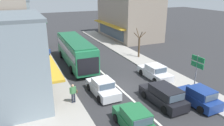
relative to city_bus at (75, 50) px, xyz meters
The scene contains 17 objects.
ground_plane 8.53m from the city_bus, 76.49° to the right, with size 140.00×140.00×0.00m, color #2D2D30.
lane_centre_line 4.90m from the city_bus, 64.58° to the right, with size 0.20×28.00×0.01m, color silver.
sidewalk_left 5.59m from the city_bus, 156.68° to the right, with size 5.20×44.00×0.14m, color #A39E96.
kerb_right 8.60m from the city_bus, 14.41° to the right, with size 2.80×44.00×0.12m, color #A39E96.
shopfront_far_end 12.11m from the city_bus, 133.53° to the left, with size 8.80×9.02×7.61m.
building_right_far 17.78m from the city_bus, 40.40° to the left, with size 8.42×13.30×8.41m.
city_bus is the anchor object (origin of this frame).
sedan_behind_bus_near 8.93m from the city_bus, 89.84° to the right, with size 1.99×4.25×1.47m.
hatchback_adjacent_lane_trail 14.48m from the city_bus, 89.76° to the right, with size 1.93×3.76×1.54m.
wagon_queue_gap_filler 13.10m from the city_bus, 72.43° to the right, with size 2.04×4.55×1.58m.
parked_hatchback_kerb_front 15.25m from the city_bus, 65.06° to the right, with size 1.91×3.75×1.54m.
parked_sedan_kerb_second 10.05m from the city_bus, 49.90° to the right, with size 1.93×4.22×1.47m.
traffic_light_downstreet 11.59m from the city_bus, 98.79° to the left, with size 0.33×0.24×4.20m.
directional_road_sign 14.29m from the city_bus, 57.90° to the right, with size 0.10×1.40×3.60m.
street_tree_right 8.58m from the city_bus, ahead, with size 1.82×1.60×3.92m.
pedestrian_with_handbag_near 9.93m from the city_bus, 106.44° to the right, with size 0.65×0.32×1.63m.
pedestrian_browsing_midblock 4.16m from the city_bus, 134.19° to the left, with size 0.57×0.22×1.63m.
Camera 1 is at (-8.39, -17.21, 9.10)m, focal length 35.00 mm.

